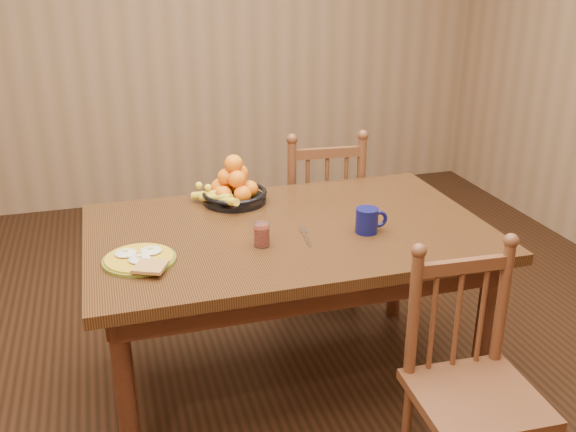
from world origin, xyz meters
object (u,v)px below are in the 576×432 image
object	(u,v)px
chair_far	(318,220)
chair_near	(471,387)
breakfast_plate	(140,259)
dining_table	(288,246)
fruit_bowl	(233,189)
coffee_mug	(368,220)

from	to	relation	value
chair_far	chair_near	size ratio (longest dim) A/B	1.07
chair_near	breakfast_plate	bearing A→B (deg)	151.45
dining_table	fruit_bowl	world-z (taller)	fruit_bowl
dining_table	breakfast_plate	world-z (taller)	breakfast_plate
dining_table	breakfast_plate	size ratio (longest dim) A/B	5.26
dining_table	fruit_bowl	xyz separation A→B (m)	(-0.15, 0.34, 0.15)
chair_far	chair_near	world-z (taller)	chair_far
chair_far	breakfast_plate	distance (m)	1.32
chair_far	dining_table	bearing A→B (deg)	66.22
breakfast_plate	fruit_bowl	size ratio (longest dim) A/B	0.94
dining_table	coffee_mug	world-z (taller)	coffee_mug
dining_table	chair_near	size ratio (longest dim) A/B	1.79
dining_table	breakfast_plate	distance (m)	0.63
dining_table	breakfast_plate	xyz separation A→B (m)	(-0.60, -0.15, 0.10)
dining_table	chair_near	world-z (taller)	chair_near
chair_near	coffee_mug	world-z (taller)	chair_near
chair_far	chair_near	bearing A→B (deg)	96.17
coffee_mug	fruit_bowl	distance (m)	0.65
chair_far	fruit_bowl	distance (m)	0.72
breakfast_plate	chair_far	bearing A→B (deg)	40.95
chair_near	fruit_bowl	bearing A→B (deg)	119.70
chair_far	fruit_bowl	bearing A→B (deg)	38.19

